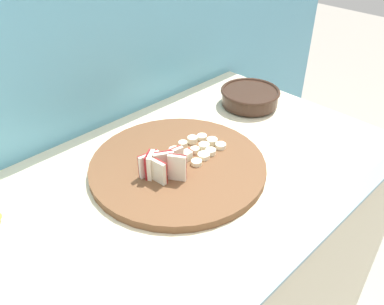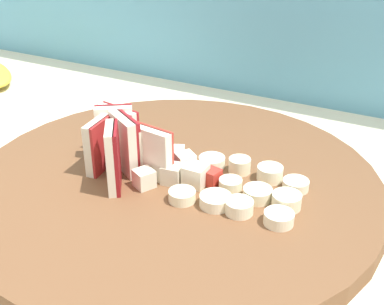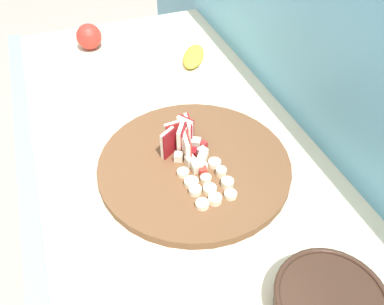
{
  "view_description": "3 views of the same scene",
  "coord_description": "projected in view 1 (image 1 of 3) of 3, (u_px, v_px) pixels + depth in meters",
  "views": [
    {
      "loc": [
        -0.39,
        -0.53,
        1.51
      ],
      "look_at": [
        0.14,
        0.01,
        0.98
      ],
      "focal_mm": 37.32,
      "sensor_mm": 36.0,
      "label": 1
    },
    {
      "loc": [
        0.34,
        -0.35,
        1.21
      ],
      "look_at": [
        0.15,
        0.02,
        0.99
      ],
      "focal_mm": 47.85,
      "sensor_mm": 36.0,
      "label": 2
    },
    {
      "loc": [
        0.69,
        -0.18,
        1.55
      ],
      "look_at": [
        0.13,
        0.03,
        0.98
      ],
      "focal_mm": 37.09,
      "sensor_mm": 36.0,
      "label": 3
    }
  ],
  "objects": [
    {
      "name": "tile_backsplash",
      "position": [
        76.0,
        189.0,
        1.17
      ],
      "size": [
        2.4,
        0.04,
        1.5
      ],
      "primitive_type": "cube",
      "color": "#5BA3C1",
      "rests_on": "ground"
    },
    {
      "name": "ceramic_bowl",
      "position": [
        250.0,
        96.0,
        1.2
      ],
      "size": [
        0.18,
        0.18,
        0.05
      ],
      "color": "#382319",
      "rests_on": "tiled_countertop"
    },
    {
      "name": "apple_dice_pile",
      "position": [
        175.0,
        160.0,
        0.94
      ],
      "size": [
        0.11,
        0.09,
        0.02
      ],
      "color": "beige",
      "rests_on": "cutting_board"
    },
    {
      "name": "banana_slice_rows",
      "position": [
        198.0,
        148.0,
        0.98
      ],
      "size": [
        0.12,
        0.1,
        0.02
      ],
      "color": "beige",
      "rests_on": "cutting_board"
    },
    {
      "name": "cutting_board",
      "position": [
        178.0,
        166.0,
        0.95
      ],
      "size": [
        0.42,
        0.42,
        0.02
      ],
      "primitive_type": "cylinder",
      "color": "brown",
      "rests_on": "tiled_countertop"
    },
    {
      "name": "apple_wedge_fan",
      "position": [
        162.0,
        165.0,
        0.89
      ],
      "size": [
        0.1,
        0.09,
        0.06
      ],
      "color": "#A32323",
      "rests_on": "cutting_board"
    }
  ]
}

